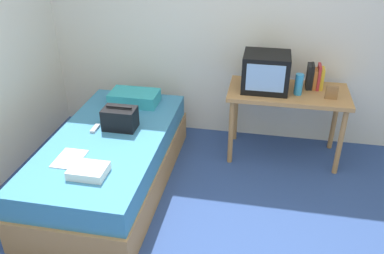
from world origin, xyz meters
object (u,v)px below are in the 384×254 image
Objects in this scene: bed at (111,161)px; magazine at (70,159)px; tv at (266,72)px; picture_frame at (332,93)px; book_row at (315,77)px; handbag at (120,118)px; desk at (288,99)px; remote_dark at (100,173)px; folded_towel at (88,171)px; pillow at (134,98)px; remote_silver at (95,128)px; water_bottle at (299,84)px.

bed is 0.52m from magazine.
picture_frame is at bearing -10.27° from tv.
book_row is 1.90× the size of picture_frame.
bed is 0.40m from handbag.
remote_dark is at bearing -135.81° from desk.
folded_towel is at bearing -35.31° from magazine.
handbag reaches higher than desk.
pillow reaches higher than remote_dark.
desk is at bearing 1.91° from tv.
picture_frame is 0.26× the size of pillow.
handbag is at bearing 96.95° from remote_dark.
remote_silver is at bearing -106.84° from pillow.
remote_dark is 0.72m from remote_silver.
bed is at bearing -91.70° from pillow.
picture_frame is at bearing 34.94° from remote_dark.
handbag is at bearing 17.80° from remote_silver.
pillow is 1.63× the size of handbag.
water_bottle is 1.70m from handbag.
desk is 0.36m from tv.
bed is 6.90× the size of magazine.
remote_silver is (-0.31, 0.65, 0.00)m from remote_dark.
folded_towel is (-1.49, -1.40, -0.09)m from desk.
bed is 7.14× the size of folded_towel.
folded_towel is at bearing -162.71° from remote_dark.
book_row is at bearing 42.04° from remote_dark.
tv is 1.85m from remote_dark.
handbag is 1.03× the size of magazine.
handbag is 0.25m from remote_silver.
remote_dark is (-1.50, -1.31, -0.31)m from water_bottle.
water_bottle is (1.64, 0.75, 0.58)m from bed.
remote_dark is (0.13, -1.26, -0.05)m from pillow.
book_row is at bearing 41.18° from folded_towel.
desk reaches higher than magazine.
pillow is 1.26m from remote_dark.
bed is at bearing 66.94° from magazine.
pillow reaches higher than remote_silver.
desk is at bearing 4.43° from pillow.
desk is 0.43m from picture_frame.
remote_silver is at bearing -160.05° from water_bottle.
remote_silver is (-0.18, -0.61, -0.05)m from pillow.
remote_dark is (0.09, -0.72, -0.09)m from handbag.
remote_dark is (-1.80, -1.26, -0.27)m from picture_frame.
magazine is (-2.12, -1.11, -0.28)m from picture_frame.
pillow is 3.14× the size of remote_dark.
remote_silver is at bearing -154.28° from tv.
handbag is at bearing -164.16° from picture_frame.
tv is 1.47× the size of handbag.
handbag reaches higher than pillow.
picture_frame is 1.94m from pillow.
water_bottle is 2.18m from magazine.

